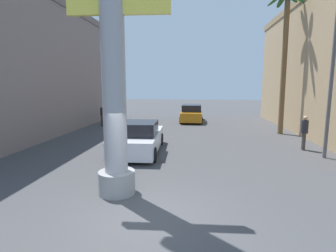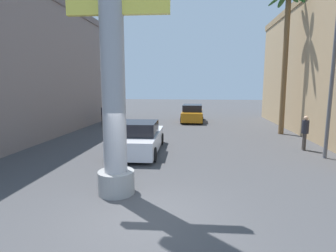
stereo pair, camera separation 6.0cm
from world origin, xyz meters
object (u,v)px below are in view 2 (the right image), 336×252
at_px(neon_sign_pole, 111,15).
at_px(street_lamp, 324,53).
at_px(palm_tree_mid_right, 285,48).
at_px(car_lead, 138,138).
at_px(pedestrian_far_left, 103,114).
at_px(car_far, 192,114).
at_px(pedestrian_mid_right, 305,130).

relative_size(neon_sign_pole, street_lamp, 1.40).
height_order(street_lamp, palm_tree_mid_right, palm_tree_mid_right).
bearing_deg(palm_tree_mid_right, street_lamp, -92.33).
distance_m(neon_sign_pole, car_lead, 6.74).
xyz_separation_m(neon_sign_pole, pedestrian_far_left, (-5.22, 12.96, -4.19)).
relative_size(street_lamp, palm_tree_mid_right, 0.83).
relative_size(street_lamp, car_lead, 1.57).
distance_m(street_lamp, car_far, 13.67).
bearing_deg(car_lead, neon_sign_pole, -84.59).
height_order(neon_sign_pole, pedestrian_mid_right, neon_sign_pole).
height_order(street_lamp, pedestrian_mid_right, street_lamp).
xyz_separation_m(pedestrian_mid_right, pedestrian_far_left, (-13.08, 6.57, -0.01)).
bearing_deg(pedestrian_mid_right, neon_sign_pole, -140.86).
xyz_separation_m(neon_sign_pole, car_far, (1.92, 16.62, -4.47)).
bearing_deg(car_lead, pedestrian_far_left, 120.74).
xyz_separation_m(street_lamp, pedestrian_mid_right, (0.04, 1.47, -3.63)).
relative_size(palm_tree_mid_right, pedestrian_mid_right, 5.28).
height_order(neon_sign_pole, palm_tree_mid_right, neon_sign_pole).
distance_m(car_lead, pedestrian_mid_right, 8.46).
height_order(car_far, palm_tree_mid_right, palm_tree_mid_right).
bearing_deg(pedestrian_far_left, pedestrian_mid_right, -26.66).
height_order(car_far, pedestrian_mid_right, pedestrian_mid_right).
bearing_deg(pedestrian_mid_right, car_lead, -170.41).
relative_size(car_lead, pedestrian_mid_right, 2.79).
height_order(street_lamp, pedestrian_far_left, street_lamp).
relative_size(car_far, palm_tree_mid_right, 0.49).
bearing_deg(pedestrian_mid_right, street_lamp, -91.46).
xyz_separation_m(palm_tree_mid_right, pedestrian_mid_right, (-0.22, -4.74, -4.72)).
distance_m(street_lamp, palm_tree_mid_right, 6.31).
distance_m(car_far, palm_tree_mid_right, 9.65).
distance_m(street_lamp, pedestrian_far_left, 15.74).
xyz_separation_m(street_lamp, car_far, (-5.91, 11.69, -3.92)).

